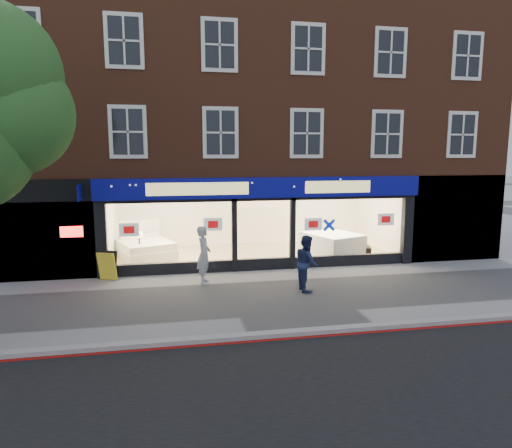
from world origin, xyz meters
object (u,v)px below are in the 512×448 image
object	(u,v)px
sofa	(348,249)
a_board	(107,266)
pedestrian_blue	(307,263)
pedestrian_grey	(204,255)
display_bed	(144,248)
mattress_stack	(332,244)

from	to	relation	value
sofa	a_board	distance (m)	9.15
pedestrian_blue	pedestrian_grey	bearing A→B (deg)	66.87
display_bed	pedestrian_grey	bearing A→B (deg)	-81.67
mattress_stack	pedestrian_grey	size ratio (longest dim) A/B	1.43
mattress_stack	sofa	bearing A→B (deg)	-19.71
a_board	mattress_stack	bearing A→B (deg)	34.34
display_bed	mattress_stack	bearing A→B (deg)	-27.46
pedestrian_grey	pedestrian_blue	xyz separation A→B (m)	(2.99, -1.35, -0.07)
sofa	a_board	bearing A→B (deg)	26.08
a_board	display_bed	bearing A→B (deg)	91.02
sofa	pedestrian_blue	distance (m)	4.94
sofa	a_board	xyz separation A→B (m)	(-9.01, -1.63, 0.12)
a_board	pedestrian_blue	bearing A→B (deg)	1.11
sofa	pedestrian_grey	xyz separation A→B (m)	(-5.92, -2.59, 0.57)
display_bed	mattress_stack	size ratio (longest dim) A/B	1.08
pedestrian_grey	display_bed	bearing A→B (deg)	37.63
a_board	pedestrian_blue	xyz separation A→B (m)	(6.07, -2.31, 0.37)
a_board	pedestrian_grey	xyz separation A→B (m)	(3.09, -0.96, 0.44)
mattress_stack	sofa	xyz separation A→B (m)	(0.60, -0.21, -0.17)
mattress_stack	pedestrian_grey	xyz separation A→B (m)	(-5.32, -2.80, 0.40)
mattress_stack	pedestrian_blue	bearing A→B (deg)	-119.31
display_bed	sofa	size ratio (longest dim) A/B	1.63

